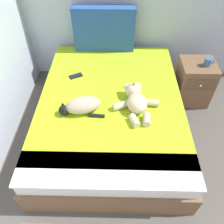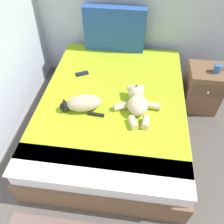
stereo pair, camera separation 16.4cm
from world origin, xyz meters
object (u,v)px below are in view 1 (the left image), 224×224
cell_phone (76,76)px  nightstand (194,82)px  bed (111,113)px  teddy_bear (136,100)px  cat (81,106)px  patterned_cushion (104,29)px  mug (208,62)px

cell_phone → nightstand: size_ratio=0.29×
bed → teddy_bear: teddy_bear is taller
teddy_bear → nightstand: teddy_bear is taller
cat → cell_phone: bearing=103.7°
patterned_cushion → nightstand: size_ratio=1.35×
cat → nightstand: 1.53m
cat → nightstand: (1.31, 0.73, -0.29)m
patterned_cushion → cat: size_ratio=1.71×
bed → cell_phone: bearing=141.0°
patterned_cushion → cell_phone: bearing=-117.4°
nightstand → patterned_cushion: bearing=160.4°
bed → cat: 0.48m
bed → mug: (1.11, 0.48, 0.36)m
bed → nightstand: bearing=26.4°
cell_phone → nightstand: bearing=7.2°
patterned_cushion → mug: patterned_cushion is taller
patterned_cushion → nightstand: patterned_cushion is taller
cat → nightstand: size_ratio=0.79×
patterned_cushion → nightstand: 1.31m
cell_phone → mug: 1.53m
nightstand → mug: bearing=-24.7°
teddy_bear → mug: bearing=35.5°
patterned_cushion → teddy_bear: size_ratio=1.41×
cat → cell_phone: cat is taller
cat → teddy_bear: (0.53, 0.09, 0.00)m
cell_phone → cat: bearing=-76.3°
cat → cell_phone: size_ratio=2.69×
nightstand → mug: 0.34m
bed → patterned_cushion: 1.07m
teddy_bear → mug: teddy_bear is taller
bed → nightstand: 1.16m
teddy_bear → cell_phone: size_ratio=3.26×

